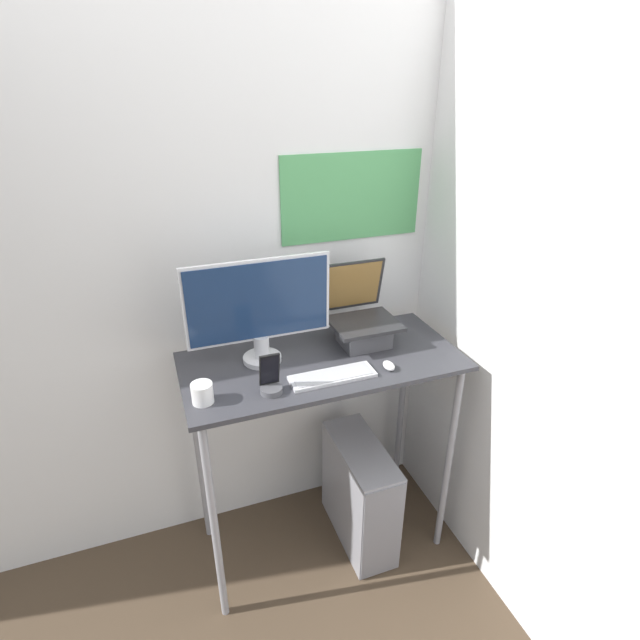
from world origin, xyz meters
name	(u,v)px	position (x,y,z in m)	size (l,w,h in m)	color
ground_plane	(342,583)	(0.00, 0.00, 0.00)	(12.00, 12.00, 0.00)	#473828
wall_back	(295,268)	(0.00, 0.62, 1.30)	(6.00, 0.06, 2.60)	silver
wall_side_right	(508,300)	(0.65, 0.00, 1.30)	(0.05, 6.00, 2.60)	silver
desk	(322,387)	(0.00, 0.27, 0.89)	(1.13, 0.53, 1.03)	#333338
laptop	(362,324)	(0.21, 0.35, 1.11)	(0.28, 0.28, 0.34)	#4C4C51
monitor	(259,310)	(-0.23, 0.34, 1.25)	(0.57, 0.15, 0.43)	silver
keyboard	(333,376)	(-0.01, 0.12, 1.03)	(0.33, 0.11, 0.02)	silver
mouse	(389,366)	(0.22, 0.11, 1.04)	(0.04, 0.07, 0.03)	white
cell_phone	(271,382)	(-0.26, 0.11, 1.07)	(0.08, 0.08, 0.16)	#4C4C51
computer_tower	(360,493)	(0.18, 0.23, 0.27)	(0.20, 0.50, 0.54)	gray
mug	(202,393)	(-0.50, 0.13, 1.06)	(0.08, 0.08, 0.08)	white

